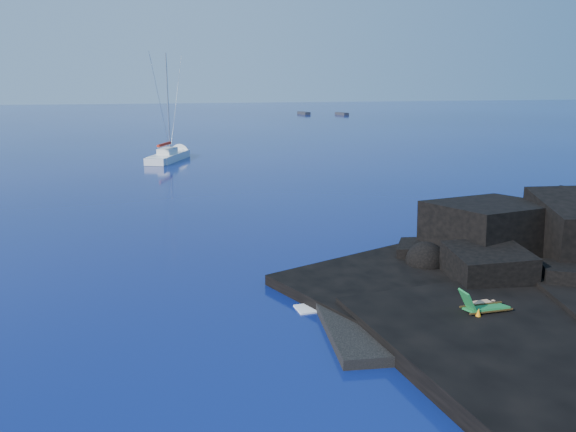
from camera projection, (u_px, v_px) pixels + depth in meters
name	position (u px, v px, depth m)	size (l,w,h in m)	color
ground	(324.00, 341.00, 18.82)	(400.00, 400.00, 0.00)	#040C3F
beach	(439.00, 322.00, 20.32)	(8.50, 6.00, 0.70)	black
surf_foam	(399.00, 279.00, 24.68)	(10.00, 8.00, 0.06)	white
sailboat	(169.00, 160.00, 60.97)	(2.28, 10.86, 11.38)	white
deck_chair	(487.00, 302.00, 19.68)	(1.75, 0.77, 1.20)	#197334
towel	(481.00, 309.00, 20.55)	(1.90, 0.90, 0.05)	silver
sunbather	(482.00, 305.00, 20.52)	(1.80, 0.49, 0.27)	tan
marker_cone	(478.00, 316.00, 19.28)	(0.37, 0.37, 0.56)	orange
distant_boat_a	(304.00, 114.00, 142.65)	(1.50, 4.84, 0.64)	#2A2A30
distant_boat_b	(342.00, 115.00, 140.27)	(1.42, 4.56, 0.61)	#2B2B31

